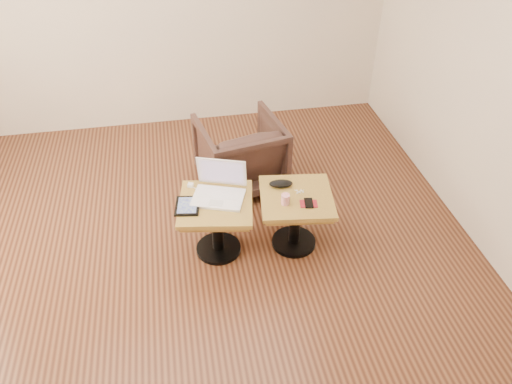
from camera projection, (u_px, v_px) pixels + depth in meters
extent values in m
cube|color=#3D1F13|center=(190.00, 267.00, 3.75)|extent=(4.50, 4.50, 0.01)
cylinder|color=black|center=(219.00, 248.00, 3.89)|extent=(0.35, 0.35, 0.03)
cylinder|color=black|center=(217.00, 227.00, 3.76)|extent=(0.09, 0.09, 0.42)
cube|color=olive|center=(216.00, 208.00, 3.64)|extent=(0.56, 0.56, 0.04)
cube|color=olive|center=(216.00, 204.00, 3.62)|extent=(0.61, 0.61, 0.03)
cylinder|color=black|center=(294.00, 242.00, 3.95)|extent=(0.35, 0.35, 0.03)
cylinder|color=black|center=(295.00, 221.00, 3.81)|extent=(0.09, 0.09, 0.42)
cube|color=olive|center=(296.00, 201.00, 3.70)|extent=(0.55, 0.55, 0.04)
cube|color=olive|center=(296.00, 197.00, 3.67)|extent=(0.59, 0.59, 0.03)
cube|color=white|center=(218.00, 198.00, 3.63)|extent=(0.43, 0.36, 0.02)
cube|color=silver|center=(219.00, 193.00, 3.65)|extent=(0.32, 0.22, 0.00)
cube|color=silver|center=(216.00, 203.00, 3.56)|extent=(0.12, 0.10, 0.00)
cube|color=white|center=(222.00, 172.00, 3.66)|extent=(0.36, 0.17, 0.24)
cube|color=brown|center=(222.00, 172.00, 3.66)|extent=(0.32, 0.14, 0.20)
cube|color=black|center=(187.00, 206.00, 3.56)|extent=(0.20, 0.24, 0.01)
cube|color=#191E38|center=(187.00, 205.00, 3.55)|extent=(0.16, 0.20, 0.00)
cube|color=white|center=(190.00, 185.00, 3.75)|extent=(0.05, 0.05, 0.02)
ellipsoid|color=black|center=(281.00, 184.00, 3.73)|extent=(0.19, 0.10, 0.06)
cylinder|color=#D23653|center=(285.00, 199.00, 3.57)|extent=(0.08, 0.08, 0.08)
sphere|color=white|center=(299.00, 192.00, 3.69)|extent=(0.01, 0.01, 0.01)
sphere|color=white|center=(301.00, 190.00, 3.71)|extent=(0.01, 0.01, 0.01)
sphere|color=white|center=(297.00, 190.00, 3.70)|extent=(0.01, 0.01, 0.01)
sphere|color=white|center=(303.00, 192.00, 3.69)|extent=(0.01, 0.01, 0.01)
sphere|color=white|center=(297.00, 193.00, 3.68)|extent=(0.01, 0.01, 0.01)
cylinder|color=white|center=(299.00, 192.00, 3.69)|extent=(0.06, 0.04, 0.00)
cube|color=maroon|center=(309.00, 204.00, 3.59)|extent=(0.14, 0.10, 0.01)
cube|color=black|center=(309.00, 203.00, 3.58)|extent=(0.08, 0.12, 0.01)
imported|color=#321F1C|center=(240.00, 153.00, 4.40)|extent=(0.81, 0.82, 0.64)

